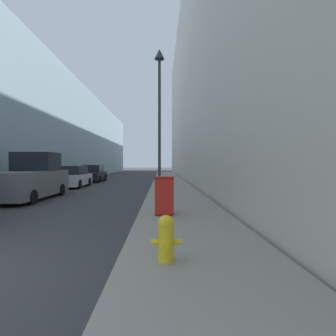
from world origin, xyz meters
TOP-DOWN VIEW (x-y plane):
  - sidewalk_right at (4.95, 18.00)m, footprint 2.97×60.00m
  - building_left_glass at (-10.46, 26.00)m, footprint 12.00×60.00m
  - building_right_stone at (12.54, 26.00)m, footprint 12.00×60.00m
  - fire_hydrant at (4.30, 1.26)m, footprint 0.51×0.39m
  - trash_bin at (4.31, 5.30)m, footprint 0.61×0.58m
  - lamppost at (4.13, 9.12)m, footprint 0.47×0.47m
  - pickup_truck at (-2.39, 10.16)m, footprint 2.23×5.24m
  - parked_sedan_near at (-2.38, 16.60)m, footprint 1.84×4.12m
  - parked_sedan_far at (-2.36, 22.40)m, footprint 1.83×4.05m

SIDE VIEW (x-z plane):
  - sidewalk_right at x=4.95m, z-range 0.00..0.15m
  - fire_hydrant at x=4.30m, z-range 0.17..0.95m
  - parked_sedan_near at x=-2.38m, z-range -0.07..1.52m
  - parked_sedan_far at x=-2.36m, z-range -0.07..1.54m
  - trash_bin at x=4.31m, z-range 0.16..1.37m
  - pickup_truck at x=-2.39m, z-range -0.20..2.15m
  - lamppost at x=4.13m, z-range 1.26..8.18m
  - building_left_glass at x=-10.46m, z-range 0.00..10.58m
  - building_right_stone at x=12.54m, z-range 0.00..21.41m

